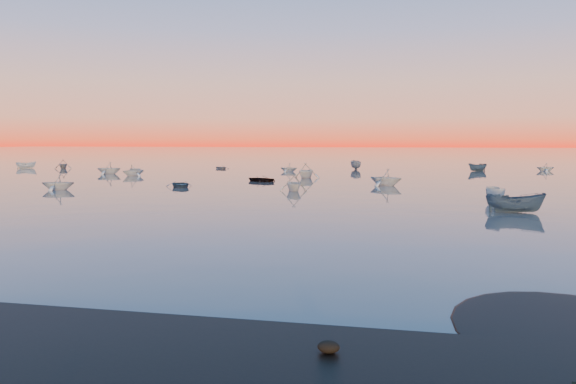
% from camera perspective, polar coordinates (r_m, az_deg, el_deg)
% --- Properties ---
extents(ground, '(600.00, 600.00, 0.00)m').
position_cam_1_polar(ground, '(118.35, 6.91, 2.78)').
color(ground, '#605750').
rests_on(ground, ground).
extents(mud_lobes, '(140.00, 6.00, 0.07)m').
position_cam_1_polar(mud_lobes, '(20.55, -20.29, -9.29)').
color(mud_lobes, black).
rests_on(mud_lobes, ground).
extents(moored_fleet, '(124.00, 58.00, 1.20)m').
position_cam_1_polar(moored_fleet, '(71.74, 3.46, 1.21)').
color(moored_fleet, silver).
rests_on(moored_fleet, ground).
extents(boat_near_left, '(4.17, 3.34, 0.97)m').
position_cam_1_polar(boat_near_left, '(61.97, -10.88, 0.49)').
color(boat_near_left, '#324A60').
rests_on(boat_near_left, ground).
extents(boat_near_center, '(2.00, 4.14, 1.39)m').
position_cam_1_polar(boat_near_center, '(42.70, 22.06, -1.93)').
color(boat_near_center, '#324A60').
rests_on(boat_near_center, ground).
extents(boat_near_right, '(3.94, 2.77, 1.26)m').
position_cam_1_polar(boat_near_right, '(56.57, 0.59, 0.13)').
color(boat_near_right, silver).
rests_on(boat_near_right, ground).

